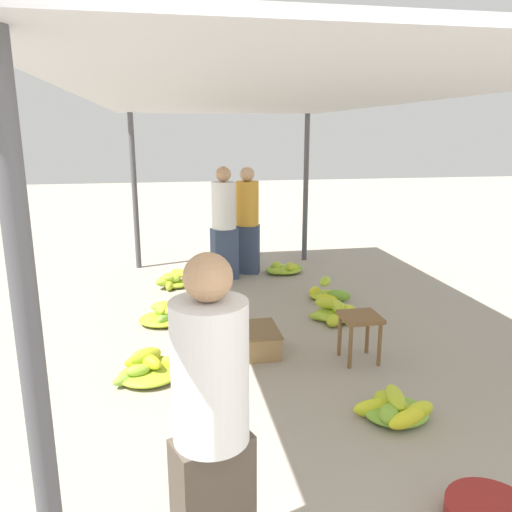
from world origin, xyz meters
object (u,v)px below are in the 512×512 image
object	(u,v)px
banana_pile_right_0	(337,312)
shopper_walking_mid	(247,219)
banana_pile_right_1	(327,293)
banana_pile_right_2	(285,269)
banana_pile_right_3	(395,409)
vendor_foreground	(211,421)
banana_pile_left_1	(172,280)
crate_near	(251,341)
stool	(360,324)
banana_pile_left_0	(148,369)
banana_pile_left_2	(166,315)
shopper_walking_far	(224,222)

from	to	relation	value
banana_pile_right_0	shopper_walking_mid	size ratio (longest dim) A/B	0.42
banana_pile_right_1	banana_pile_right_2	distance (m)	1.30
banana_pile_right_2	banana_pile_right_3	world-z (taller)	banana_pile_right_3
vendor_foreground	banana_pile_left_1	world-z (taller)	vendor_foreground
banana_pile_right_0	crate_near	distance (m)	1.31
stool	banana_pile_left_0	distance (m)	1.90
shopper_walking_mid	banana_pile_left_1	bearing A→B (deg)	-154.15
banana_pile_left_2	shopper_walking_far	bearing A→B (deg)	61.72
banana_pile_right_0	shopper_walking_mid	xyz separation A→B (m)	(-0.68, 2.02, 0.73)
banana_pile_right_0	banana_pile_right_1	size ratio (longest dim) A/B	1.27
stool	crate_near	xyz separation A→B (m)	(-0.94, 0.34, -0.23)
shopper_walking_mid	shopper_walking_far	world-z (taller)	shopper_walking_far
banana_pile_right_3	shopper_walking_mid	distance (m)	4.10
vendor_foreground	banana_pile_right_2	size ratio (longest dim) A/B	2.70
banana_pile_right_1	banana_pile_right_0	bearing A→B (deg)	-97.80
banana_pile_left_2	banana_pile_right_2	world-z (taller)	banana_pile_left_2
banana_pile_right_0	banana_pile_right_1	bearing A→B (deg)	82.20
banana_pile_right_0	shopper_walking_far	xyz separation A→B (m)	(-1.05, 1.76, 0.75)
banana_pile_left_2	banana_pile_right_1	distance (m)	2.01
vendor_foreground	banana_pile_right_1	world-z (taller)	vendor_foreground
shopper_walking_mid	crate_near	bearing A→B (deg)	-98.93
vendor_foreground	banana_pile_right_3	xyz separation A→B (m)	(1.43, 1.08, -0.74)
banana_pile_left_2	banana_pile_right_0	xyz separation A→B (m)	(1.88, -0.21, -0.02)
banana_pile_left_1	banana_pile_left_2	xyz separation A→B (m)	(-0.09, -1.27, -0.01)
banana_pile_left_1	banana_pile_right_2	distance (m)	1.71
banana_pile_right_2	banana_pile_left_2	bearing A→B (deg)	-135.62
banana_pile_right_1	banana_pile_right_2	bearing A→B (deg)	99.62
banana_pile_left_2	banana_pile_right_3	xyz separation A→B (m)	(1.62, -2.20, -0.02)
banana_pile_right_0	banana_pile_right_2	distance (m)	1.92
banana_pile_left_0	banana_pile_left_2	distance (m)	1.27
banana_pile_right_1	shopper_walking_far	xyz separation A→B (m)	(-1.13, 1.12, 0.74)
crate_near	vendor_foreground	bearing A→B (deg)	-103.83
banana_pile_left_0	banana_pile_left_2	world-z (taller)	banana_pile_left_0
shopper_walking_mid	vendor_foreground	bearing A→B (deg)	-101.23
banana_pile_right_2	shopper_walking_mid	world-z (taller)	shopper_walking_mid
banana_pile_left_2	banana_pile_right_2	distance (m)	2.45
vendor_foreground	shopper_walking_mid	distance (m)	5.19
stool	banana_pile_right_1	distance (m)	1.72
banana_pile_left_0	shopper_walking_far	xyz separation A→B (m)	(1.00, 2.81, 0.74)
banana_pile_left_1	banana_pile_right_0	world-z (taller)	banana_pile_left_1
banana_pile_right_2	stool	bearing A→B (deg)	-90.64
banana_pile_right_3	shopper_walking_far	world-z (taller)	shopper_walking_far
banana_pile_right_1	banana_pile_right_3	bearing A→B (deg)	-97.55
stool	shopper_walking_far	distance (m)	2.97
banana_pile_right_3	shopper_walking_mid	bearing A→B (deg)	95.92
banana_pile_left_1	shopper_walking_far	world-z (taller)	shopper_walking_far
banana_pile_left_2	banana_pile_right_2	size ratio (longest dim) A/B	1.09
banana_pile_left_1	banana_pile_right_2	bearing A→B (deg)	14.85
banana_pile_right_3	shopper_walking_far	bearing A→B (deg)	101.83
banana_pile_right_1	vendor_foreground	bearing A→B (deg)	-115.58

